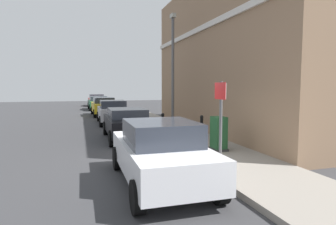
% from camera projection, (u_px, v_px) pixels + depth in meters
% --- Properties ---
extents(ground, '(80.00, 80.00, 0.00)m').
position_uv_depth(ground, '(164.00, 162.00, 8.88)').
color(ground, '#38383A').
extents(sidewalk, '(2.52, 30.00, 0.15)m').
position_uv_depth(sidewalk, '(168.00, 129.00, 15.15)').
color(sidewalk, gray).
rests_on(sidewalk, ground).
extents(corner_building, '(6.63, 13.68, 7.69)m').
position_uv_depth(corner_building, '(258.00, 57.00, 15.02)').
color(corner_building, '#937256').
rests_on(corner_building, ground).
extents(car_white, '(1.87, 4.10, 1.51)m').
position_uv_depth(car_white, '(160.00, 152.00, 6.82)').
color(car_white, silver).
rests_on(car_white, ground).
extents(car_black, '(1.86, 4.05, 1.36)m').
position_uv_depth(car_black, '(127.00, 123.00, 12.68)').
color(car_black, black).
rests_on(car_black, ground).
extents(car_silver, '(1.87, 4.01, 1.45)m').
position_uv_depth(car_silver, '(113.00, 112.00, 18.10)').
color(car_silver, '#B7B7BC').
rests_on(car_silver, ground).
extents(car_yellow, '(1.90, 4.19, 1.46)m').
position_uv_depth(car_yellow, '(104.00, 106.00, 23.05)').
color(car_yellow, gold).
rests_on(car_yellow, ground).
extents(car_green, '(1.97, 4.17, 1.36)m').
position_uv_depth(car_green, '(98.00, 102.00, 29.05)').
color(car_green, '#195933').
rests_on(car_green, ground).
extents(car_red, '(1.93, 4.07, 1.40)m').
position_uv_depth(car_red, '(96.00, 100.00, 34.75)').
color(car_red, maroon).
rests_on(car_red, ground).
extents(utility_cabinet, '(0.46, 0.61, 1.15)m').
position_uv_depth(utility_cabinet, '(219.00, 135.00, 9.80)').
color(utility_cabinet, '#1E4C28').
rests_on(utility_cabinet, sidewalk).
extents(bollard_near_cabinet, '(0.14, 0.14, 1.04)m').
position_uv_depth(bollard_near_cabinet, '(202.00, 127.00, 11.42)').
color(bollard_near_cabinet, black).
rests_on(bollard_near_cabinet, sidewalk).
extents(bollard_far_kerb, '(0.14, 0.14, 1.04)m').
position_uv_depth(bollard_far_kerb, '(163.00, 124.00, 12.36)').
color(bollard_far_kerb, black).
rests_on(bollard_far_kerb, sidewalk).
extents(street_sign, '(0.08, 0.60, 2.30)m').
position_uv_depth(street_sign, '(221.00, 112.00, 7.57)').
color(street_sign, '#59595B').
rests_on(street_sign, sidewalk).
extents(lamppost, '(0.20, 0.44, 5.72)m').
position_uv_depth(lamppost, '(173.00, 67.00, 14.38)').
color(lamppost, '#59595B').
rests_on(lamppost, sidewalk).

